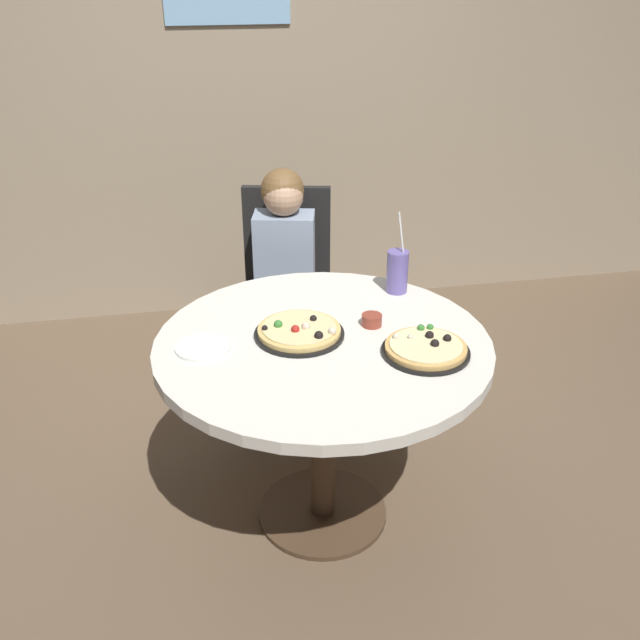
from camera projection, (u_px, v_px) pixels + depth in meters
ground_plane at (323, 513)px, 2.67m from camera, size 8.00×8.00×0.00m
wall_with_window at (252, 45)px, 3.65m from camera, size 5.20×0.14×2.90m
dining_table at (323, 369)px, 2.37m from camera, size 1.11×1.11×0.75m
chair_wooden at (286, 281)px, 3.27m from camera, size 0.48×0.48×0.95m
diner_child at (284, 307)px, 3.13m from camera, size 0.33×0.43×1.08m
pizza_veggie at (299, 331)px, 2.34m from camera, size 0.30×0.30×0.05m
pizza_cheese at (426, 348)px, 2.24m from camera, size 0.28×0.28×0.05m
soda_cup at (397, 271)px, 2.62m from camera, size 0.08×0.08×0.31m
sauce_bowl at (372, 320)px, 2.41m from camera, size 0.07×0.07×0.04m
plate_small at (203, 347)px, 2.27m from camera, size 0.18×0.18×0.01m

